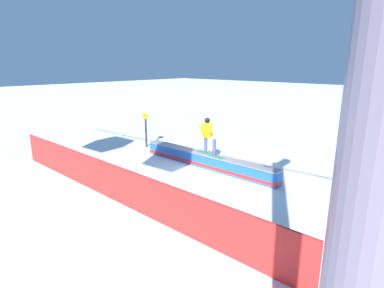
# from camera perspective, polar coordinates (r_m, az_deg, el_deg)

# --- Properties ---
(ground_plane) EXTENTS (120.00, 120.00, 0.00)m
(ground_plane) POSITION_cam_1_polar(r_m,az_deg,el_deg) (13.33, 2.62, -4.29)
(ground_plane) COLOR white
(grind_box) EXTENTS (6.77, 0.64, 0.61)m
(grind_box) POSITION_cam_1_polar(r_m,az_deg,el_deg) (13.24, 2.64, -3.16)
(grind_box) COLOR blue
(grind_box) RESTS_ON ground_plane
(snowboarder) EXTENTS (1.59, 0.57, 1.54)m
(snowboarder) POSITION_cam_1_polar(r_m,az_deg,el_deg) (12.92, 2.96, 1.76)
(snowboarder) COLOR #348250
(snowboarder) RESTS_ON grind_box
(safety_fence) EXTENTS (13.00, 0.25, 1.22)m
(safety_fence) POSITION_cam_1_polar(r_m,az_deg,el_deg) (10.27, -14.08, -6.97)
(safety_fence) COLOR red
(safety_fence) RESTS_ON ground_plane
(trail_marker) EXTENTS (0.40, 0.10, 1.83)m
(trail_marker) POSITION_cam_1_polar(r_m,az_deg,el_deg) (16.52, -8.49, 2.81)
(trail_marker) COLOR #262628
(trail_marker) RESTS_ON ground_plane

